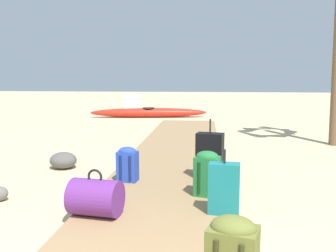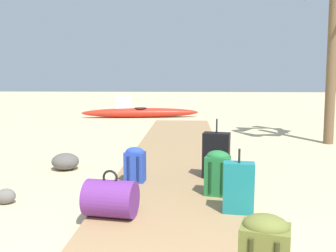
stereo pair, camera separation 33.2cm
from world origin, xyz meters
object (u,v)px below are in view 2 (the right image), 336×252
suitcase_black (216,155)px  lounge_chair (124,107)px  duffel_bag_purple (111,198)px  backpack_green (218,172)px  backpack_olive (265,249)px  kayak (141,113)px  suitcase_teal (238,187)px  backpack_blue (135,164)px

suitcase_black → lounge_chair: 9.27m
duffel_bag_purple → backpack_green: bearing=33.3°
duffel_bag_purple → lounge_chair: bearing=99.4°
backpack_olive → kayak: size_ratio=0.12×
suitcase_teal → backpack_blue: bearing=139.9°
duffel_bag_purple → suitcase_teal: suitcase_teal is taller
backpack_blue → suitcase_teal: 1.65m
suitcase_teal → kayak: suitcase_teal is taller
backpack_blue → suitcase_black: bearing=13.3°
lounge_chair → duffel_bag_purple: bearing=-80.6°
duffel_bag_purple → suitcase_teal: 1.35m
suitcase_black → lounge_chair: bearing=108.2°
suitcase_black → kayak: 8.52m
backpack_blue → suitcase_teal: size_ratio=0.70×
backpack_olive → lounge_chair: size_ratio=0.33×
duffel_bag_purple → suitcase_black: 1.94m
suitcase_teal → backpack_green: size_ratio=1.26×
suitcase_teal → lounge_chair: bearing=106.7°
backpack_green → suitcase_black: size_ratio=0.65×
suitcase_teal → lounge_chair: (-3.03, 10.13, -0.02)m
backpack_olive → lounge_chair: (-3.02, 11.52, -0.03)m
backpack_blue → duffel_bag_purple: size_ratio=0.85×
backpack_blue → suitcase_black: suitcase_black is taller
backpack_blue → kayak: backpack_blue is taller
backpack_blue → suitcase_teal: (1.26, -1.06, 0.02)m
lounge_chair → kayak: (0.73, -0.57, -0.15)m
duffel_bag_purple → backpack_green: 1.39m
kayak → suitcase_teal: bearing=-76.5°
suitcase_teal → kayak: 9.84m
backpack_blue → kayak: size_ratio=0.11×
backpack_olive → suitcase_black: size_ratio=0.61×
suitcase_teal → suitcase_black: suitcase_black is taller
backpack_olive → suitcase_teal: bearing=89.5°
suitcase_black → suitcase_teal: bearing=-84.3°
backpack_blue → suitcase_black: (1.13, 0.27, 0.07)m
suitcase_black → kayak: suitcase_black is taller
duffel_bag_purple → backpack_green: backpack_green is taller
suitcase_teal → suitcase_black: bearing=95.7°
lounge_chair → backpack_olive: bearing=-75.3°
suitcase_black → backpack_olive: bearing=-87.4°
duffel_bag_purple → lounge_chair: lounge_chair is taller
suitcase_teal → lounge_chair: 10.58m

